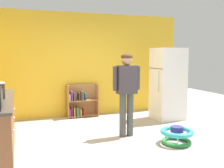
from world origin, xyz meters
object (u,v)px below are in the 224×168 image
bookshelf (80,103)px  standing_person (127,86)px  baby_walker (177,135)px  blue_cup (2,88)px  refrigerator (168,84)px

bookshelf → standing_person: 2.08m
baby_walker → blue_cup: blue_cup is taller
bookshelf → standing_person: size_ratio=0.52×
refrigerator → baby_walker: 2.03m
blue_cup → bookshelf: bearing=27.5°
baby_walker → blue_cup: 3.53m
bookshelf → blue_cup: (-1.82, -0.95, 0.57)m
baby_walker → blue_cup: (-2.99, 1.71, 0.79)m
bookshelf → standing_person: standing_person is taller
bookshelf → baby_walker: size_ratio=1.41×
refrigerator → baby_walker: (-0.84, -1.69, -0.73)m
refrigerator → standing_person: refrigerator is taller
refrigerator → blue_cup: 3.83m
refrigerator → standing_person: 1.81m
standing_person → baby_walker: standing_person is taller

